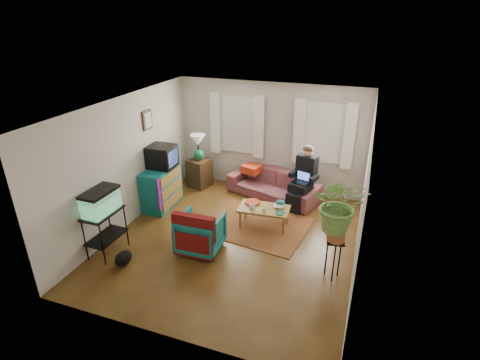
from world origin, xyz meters
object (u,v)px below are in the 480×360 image
at_px(side_table, 199,173).
at_px(dresser, 161,187).
at_px(coffee_table, 264,217).
at_px(sofa, 273,180).
at_px(plant_stand, 333,259).
at_px(aquarium_stand, 106,233).
at_px(armchair, 201,231).

bearing_deg(side_table, dresser, -105.33).
bearing_deg(coffee_table, dresser, 174.57).
distance_m(sofa, plant_stand, 3.04).
relative_size(dresser, coffee_table, 1.00).
bearing_deg(sofa, plant_stand, -39.94).
relative_size(dresser, plant_stand, 1.41).
bearing_deg(side_table, plant_stand, -34.89).
relative_size(aquarium_stand, plant_stand, 1.16).
distance_m(aquarium_stand, coffee_table, 3.04).
bearing_deg(plant_stand, sofa, 123.64).
relative_size(armchair, coffee_table, 0.76).
relative_size(armchair, plant_stand, 1.07).
bearing_deg(dresser, aquarium_stand, -91.43).
relative_size(side_table, aquarium_stand, 0.85).
distance_m(side_table, coffee_table, 2.45).
bearing_deg(dresser, sofa, 28.64).
relative_size(side_table, plant_stand, 0.98).
bearing_deg(armchair, dresser, -40.58).
height_order(dresser, coffee_table, dresser).
bearing_deg(aquarium_stand, sofa, 56.06).
bearing_deg(dresser, coffee_table, -2.98).
bearing_deg(aquarium_stand, plant_stand, 10.70).
height_order(aquarium_stand, plant_stand, aquarium_stand).
height_order(sofa, dresser, dresser).
relative_size(sofa, coffee_table, 2.12).
xyz_separation_m(sofa, plant_stand, (1.68, -2.53, -0.06)).
height_order(side_table, coffee_table, side_table).
bearing_deg(dresser, plant_stand, -18.88).
height_order(side_table, plant_stand, plant_stand).
distance_m(armchair, coffee_table, 1.46).
bearing_deg(armchair, side_table, -65.78).
xyz_separation_m(aquarium_stand, armchair, (1.55, 0.66, -0.03)).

